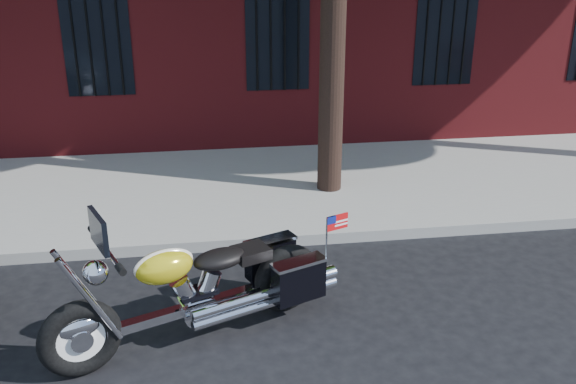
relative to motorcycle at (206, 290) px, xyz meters
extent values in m
plane|color=black|center=(1.43, 0.52, -0.52)|extent=(120.00, 120.00, 0.00)
cube|color=gray|center=(1.43, 1.90, -0.44)|extent=(40.00, 0.16, 0.15)
cube|color=gray|center=(1.43, 3.78, -0.44)|extent=(40.00, 3.60, 0.15)
cube|color=black|center=(1.43, 5.63, 1.68)|extent=(1.10, 0.14, 2.00)
cylinder|color=black|center=(1.43, 5.55, 1.68)|extent=(0.04, 0.04, 2.00)
cylinder|color=black|center=(1.93, 3.42, 1.98)|extent=(0.36, 0.36, 5.00)
torus|color=black|center=(-1.13, -0.46, -0.13)|extent=(0.76, 0.44, 0.75)
torus|color=black|center=(0.84, 0.35, -0.13)|extent=(0.76, 0.44, 0.75)
cylinder|color=white|center=(-1.13, -0.46, -0.13)|extent=(0.55, 0.28, 0.56)
cylinder|color=white|center=(0.84, 0.35, -0.13)|extent=(0.55, 0.28, 0.56)
ellipsoid|color=white|center=(-1.13, -0.46, -0.02)|extent=(0.42, 0.28, 0.22)
ellipsoid|color=gold|center=(0.84, 0.35, 0.00)|extent=(0.43, 0.30, 0.22)
cube|color=white|center=(-0.14, -0.05, -0.16)|extent=(1.60, 0.75, 0.09)
cylinder|color=white|center=(-0.09, -0.03, -0.18)|extent=(0.41, 0.32, 0.36)
cylinder|color=white|center=(0.50, 0.00, -0.17)|extent=(1.34, 0.63, 0.10)
ellipsoid|color=gold|center=(-0.37, -0.15, 0.36)|extent=(0.64, 0.51, 0.32)
ellipsoid|color=black|center=(0.15, 0.07, 0.29)|extent=(0.63, 0.50, 0.17)
cube|color=black|center=(0.70, 0.61, -0.01)|extent=(0.57, 0.37, 0.43)
cube|color=black|center=(0.92, 0.07, -0.01)|extent=(0.57, 0.37, 0.43)
cylinder|color=white|center=(-0.84, -0.34, 0.68)|extent=(0.37, 0.83, 0.04)
sphere|color=white|center=(-0.94, -0.38, 0.47)|extent=(0.29, 0.29, 0.22)
cube|color=black|center=(-0.88, -0.36, 0.86)|extent=(0.21, 0.43, 0.31)
cube|color=red|center=(1.33, 0.19, 0.55)|extent=(0.24, 0.11, 0.16)
camera|label=1|loc=(0.01, -5.48, 3.19)|focal=40.00mm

